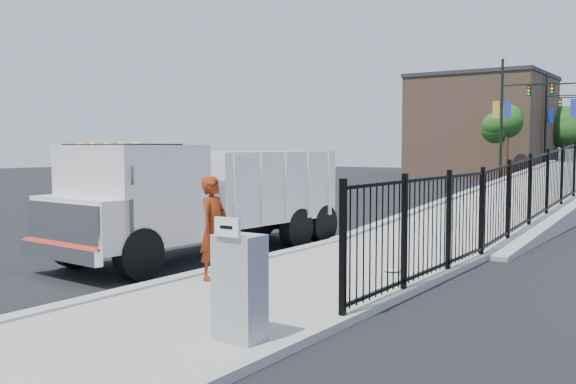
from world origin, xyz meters
The scene contains 16 objects.
ground centered at (0.00, 0.00, 0.00)m, with size 120.00×120.00×0.00m, color black.
sidewalk centered at (1.93, -2.00, 0.06)m, with size 3.55×12.00×0.12m, color #9E998E.
curb centered at (0.00, -2.00, 0.08)m, with size 0.30×12.00×0.16m, color #ADAAA3.
ramp centered at (2.12, 16.00, 0.00)m, with size 3.95×24.00×1.70m, color #9E998E.
iron_fence centered at (3.55, 12.00, 0.90)m, with size 0.10×28.00×1.80m, color black.
truck centered at (-1.71, 1.01, 1.39)m, with size 2.80×7.35×2.47m.
worker centered at (0.56, -1.18, 1.01)m, with size 0.65×0.42×1.77m, color maroon.
utility_cabinet centered at (3.10, -3.65, 0.75)m, with size 0.55×0.40×1.25m, color gray.
arrow_sign centered at (3.10, -3.87, 1.48)m, with size 0.35×0.04×0.22m, color white.
debris centered at (2.82, 1.16, 0.16)m, with size 0.31×0.31×0.08m, color silver.
light_pole_0 centered at (-3.84, 32.36, 4.36)m, with size 3.77×0.22×8.00m.
light_pole_1 centered at (0.07, 33.13, 4.36)m, with size 3.77×0.22×8.00m.
light_pole_2 centered at (-3.46, 42.95, 4.36)m, with size 3.77×0.22×8.00m.
tree_0 centered at (-4.82, 36.00, 3.91)m, with size 2.24×2.24×5.12m.
tree_2 centered at (-3.61, 48.96, 3.97)m, with size 3.36×3.36×5.68m.
building centered at (-9.00, 44.00, 4.00)m, with size 10.00×10.00×8.00m, color #8C664C.
Camera 1 is at (7.72, -9.45, 2.38)m, focal length 40.00 mm.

